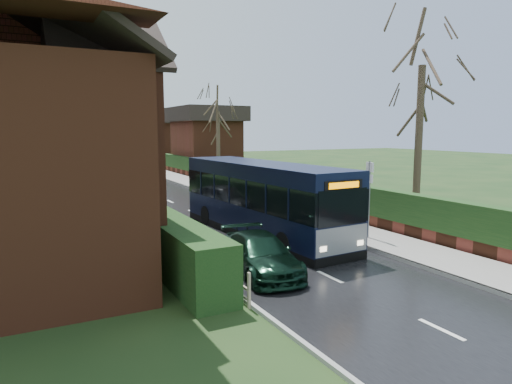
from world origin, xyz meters
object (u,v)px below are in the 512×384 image
car_green (261,254)px  bus_stop_sign (369,189)px  bus (262,200)px  car_silver (144,205)px

car_green → bus_stop_sign: size_ratio=1.30×
bus → bus_stop_sign: 4.26m
bus → bus_stop_sign: bearing=-44.5°
bus → bus_stop_sign: bus_stop_sign is taller
car_green → car_silver: bearing=105.2°
car_silver → bus_stop_sign: size_ratio=1.42×
car_silver → bus: bearing=-46.1°
bus → car_silver: bearing=121.5°
car_green → bus_stop_sign: (5.60, 1.64, 1.46)m
bus → car_silver: (-3.60, 5.11, -0.73)m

